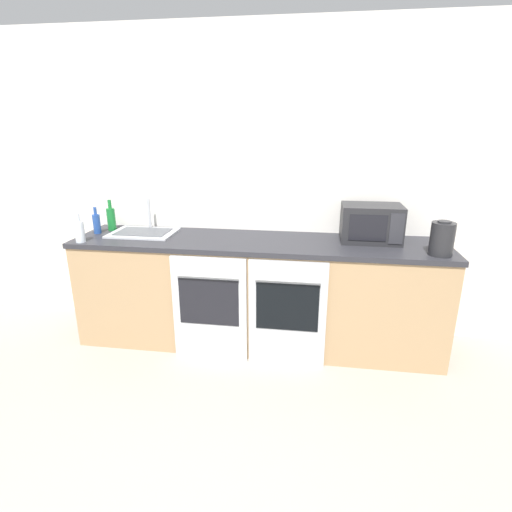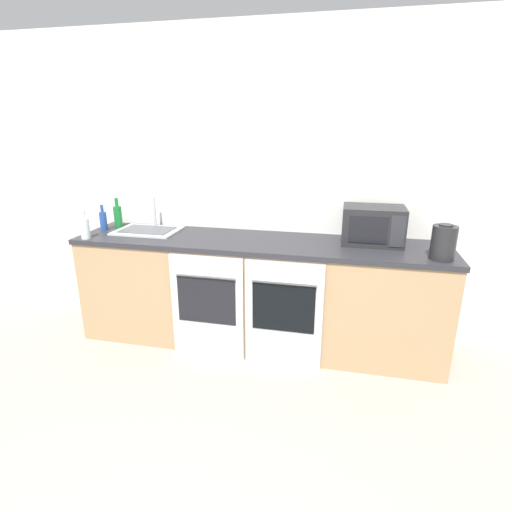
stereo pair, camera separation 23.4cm
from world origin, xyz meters
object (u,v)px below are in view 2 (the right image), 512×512
bottle_clear (85,228)px  kettle (444,243)px  microwave (373,225)px  bottle_blue (103,220)px  oven_right (283,315)px  sink (148,230)px  bottle_green (118,216)px  oven_left (207,307)px

bottle_clear → kettle: kettle is taller
microwave → bottle_blue: (-2.30, -0.09, -0.06)m
microwave → bottle_clear: (-2.29, -0.37, -0.06)m
oven_right → bottle_clear: 1.76m
oven_right → sink: size_ratio=1.58×
microwave → bottle_green: 2.23m
kettle → bottle_clear: bearing=-178.5°
bottle_blue → sink: size_ratio=0.42×
oven_right → oven_left: bearing=180.0°
bottle_blue → kettle: size_ratio=0.91×
bottle_green → kettle: bearing=-6.9°
oven_right → bottle_blue: 1.81m
bottle_clear → sink: size_ratio=0.43×
oven_left → bottle_blue: 1.26m
bottle_clear → kettle: bearing=1.5°
microwave → kettle: 0.55m
kettle → bottle_green: bearing=173.1°
microwave → bottle_clear: 2.32m
oven_left → bottle_green: (-1.00, 0.47, 0.58)m
bottle_green → kettle: bottle_green is taller
oven_right → bottle_green: size_ratio=3.16×
kettle → sink: size_ratio=0.46×
bottle_blue → bottle_clear: 0.28m
oven_left → microwave: microwave is taller
bottle_blue → bottle_clear: bottle_clear is taller
sink → kettle: bearing=-6.2°
oven_right → kettle: 1.24m
microwave → sink: (-1.90, -0.05, -0.13)m
oven_right → sink: 1.43m
microwave → bottle_clear: size_ratio=2.01×
oven_right → kettle: size_ratio=3.42×
bottle_green → oven_right: bearing=-16.4°
microwave → kettle: (0.46, -0.30, -0.03)m
bottle_green → bottle_clear: bearing=-99.0°
oven_left → microwave: bearing=20.0°
bottle_blue → sink: sink is taller
bottle_clear → sink: sink is taller
oven_left → bottle_clear: bearing=176.0°
oven_left → bottle_green: 1.25m
bottle_blue → oven_left: bearing=-18.2°
bottle_clear → oven_left: bearing=-4.0°
microwave → kettle: microwave is taller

